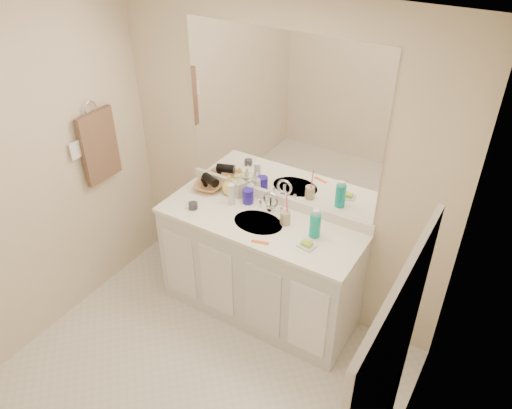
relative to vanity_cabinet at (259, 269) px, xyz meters
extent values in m
cube|color=silver|center=(0.00, -1.02, -0.42)|extent=(2.60, 2.60, 0.00)
cube|color=white|center=(0.00, -1.02, 1.97)|extent=(2.60, 2.60, 0.02)
cube|color=beige|center=(0.00, 0.28, 0.77)|extent=(2.60, 0.02, 2.40)
cube|color=beige|center=(-1.30, -1.02, 0.77)|extent=(0.02, 2.60, 2.40)
cube|color=beige|center=(1.30, -1.02, 0.77)|extent=(0.02, 2.60, 2.40)
cube|color=silver|center=(0.00, 0.00, 0.00)|extent=(1.50, 0.55, 0.85)
cube|color=white|center=(0.00, 0.00, 0.44)|extent=(1.52, 0.57, 0.03)
cube|color=white|center=(0.00, 0.26, 0.50)|extent=(1.52, 0.03, 0.08)
cylinder|color=#B3B09C|center=(0.00, -0.02, 0.44)|extent=(0.37, 0.37, 0.02)
cylinder|color=silver|center=(0.00, 0.16, 0.51)|extent=(0.02, 0.02, 0.11)
cube|color=white|center=(0.00, 0.27, 1.14)|extent=(1.48, 0.01, 1.20)
cylinder|color=#2717A3|center=(-0.20, 0.16, 0.51)|extent=(0.11, 0.11, 0.11)
cylinder|color=tan|center=(0.17, 0.07, 0.50)|extent=(0.07, 0.07, 0.10)
cylinder|color=#F7416A|center=(0.18, 0.07, 0.60)|extent=(0.01, 0.04, 0.19)
cylinder|color=#0DA490|center=(0.41, 0.05, 0.54)|extent=(0.10, 0.10, 0.18)
cube|color=silver|center=(0.42, -0.09, 0.46)|extent=(0.13, 0.11, 0.01)
cube|color=#98CA31|center=(0.42, -0.09, 0.48)|extent=(0.07, 0.05, 0.03)
cube|color=orange|center=(0.13, -0.21, 0.46)|extent=(0.13, 0.06, 0.01)
cylinder|color=#2C2B31|center=(-0.50, -0.12, 0.48)|extent=(0.07, 0.07, 0.05)
cylinder|color=silver|center=(-0.29, 0.08, 0.54)|extent=(0.06, 0.06, 0.17)
imported|color=white|center=(-0.21, 0.22, 0.54)|extent=(0.08, 0.08, 0.17)
imported|color=beige|center=(-0.31, 0.21, 0.55)|extent=(0.11, 0.11, 0.19)
imported|color=#E7C65A|center=(-0.39, 0.19, 0.53)|extent=(0.13, 0.13, 0.16)
imported|color=#AB7445|center=(-0.56, 0.16, 0.48)|extent=(0.26, 0.26, 0.05)
cylinder|color=black|center=(-0.54, 0.16, 0.54)|extent=(0.16, 0.11, 0.07)
torus|color=silver|center=(-1.27, -0.25, 1.12)|extent=(0.01, 0.11, 0.11)
cube|color=#463125|center=(-1.25, -0.25, 0.82)|extent=(0.04, 0.32, 0.55)
cube|color=white|center=(-1.27, -0.45, 0.88)|extent=(0.01, 0.08, 0.13)
camera|label=1|loc=(1.49, -2.48, 2.55)|focal=35.00mm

